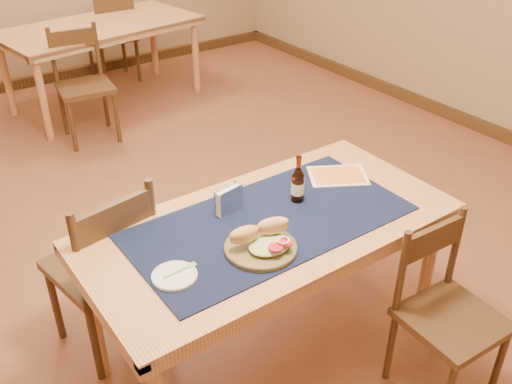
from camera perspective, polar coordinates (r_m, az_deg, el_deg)
room at (r=2.78m, az=-8.75°, el=16.02°), size 6.04×7.04×2.84m
main_table at (r=2.47m, az=1.35°, el=-4.59°), size 1.60×0.80×0.75m
placemat at (r=2.42m, az=1.37°, el=-2.96°), size 1.20×0.60×0.01m
baseboard at (r=3.39m, az=-6.93°, el=-6.52°), size 6.00×7.00×0.10m
back_table at (r=5.51m, az=-15.28°, el=15.07°), size 1.84×1.11×0.75m
chair_main_far at (r=2.71m, az=-14.81°, el=-7.13°), size 0.49×0.49×0.92m
chair_main_near at (r=2.60m, az=18.47°, el=-11.24°), size 0.40×0.40×0.82m
chair_back_near at (r=4.89m, az=-16.87°, el=10.37°), size 0.47×0.47×0.91m
chair_back_far at (r=6.11m, az=-14.14°, el=14.91°), size 0.44×0.44×0.92m
sandwich_plate at (r=2.24m, az=0.64°, el=-5.13°), size 0.29×0.29×0.11m
side_plate at (r=2.14m, az=-8.15°, el=-8.27°), size 0.17×0.17×0.01m
fork at (r=2.16m, az=-7.37°, el=-7.65°), size 0.14×0.02×0.00m
beer_bottle at (r=2.52m, az=4.20°, el=0.75°), size 0.06×0.06×0.22m
napkin_holder at (r=2.46m, az=-2.75°, el=-0.84°), size 0.14×0.07×0.12m
menu_card at (r=2.77m, az=8.19°, el=1.65°), size 0.34×0.31×0.01m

